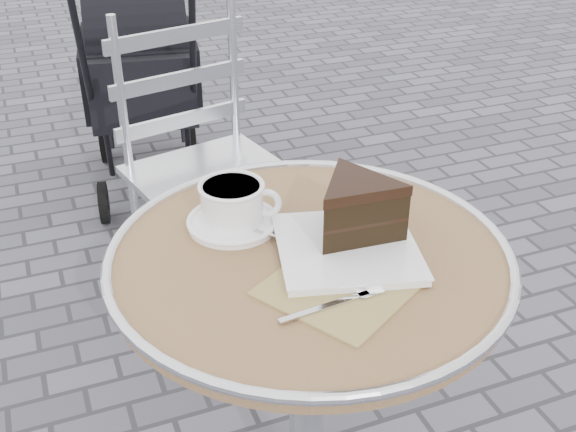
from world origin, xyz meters
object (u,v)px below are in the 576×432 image
object	(u,v)px
cafe_table	(308,326)
cappuccino_set	(233,208)
cake_plate_set	(354,218)
bistro_chair	(196,136)
baby_stroller	(142,84)

from	to	relation	value
cafe_table	cappuccino_set	world-z (taller)	cappuccino_set
cafe_table	cake_plate_set	distance (m)	0.24
cappuccino_set	bistro_chair	size ratio (longest dim) A/B	0.20
cappuccino_set	cake_plate_set	distance (m)	0.23
cappuccino_set	bistro_chair	bearing A→B (deg)	101.62
cappuccino_set	bistro_chair	distance (m)	0.79
baby_stroller	cappuccino_set	bearing A→B (deg)	-85.04
baby_stroller	cake_plate_set	bearing A→B (deg)	-79.11
cappuccino_set	cafe_table	bearing A→B (deg)	-34.74
cake_plate_set	baby_stroller	bearing A→B (deg)	105.71
cafe_table	cappuccino_set	size ratio (longest dim) A/B	3.98
bistro_chair	cappuccino_set	bearing A→B (deg)	-111.53
cafe_table	cappuccino_set	bearing A→B (deg)	124.69
cafe_table	cake_plate_set	xyz separation A→B (m)	(0.08, -0.01, 0.22)
cake_plate_set	bistro_chair	world-z (taller)	bistro_chair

